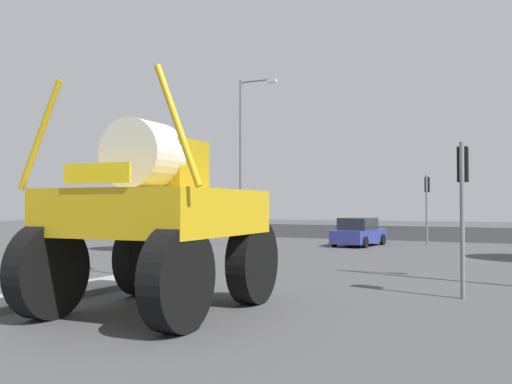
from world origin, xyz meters
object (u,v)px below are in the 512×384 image
(traffic_signal_far_left, at_px, (427,194))
(traffic_signal_near_right, at_px, (463,184))
(sedan_ahead, at_px, (359,233))
(traffic_signal_near_left, at_px, (132,184))
(streetlight_far_left, at_px, (244,153))
(oversize_sprayer, at_px, (157,219))
(bare_tree_left, at_px, (162,168))

(traffic_signal_far_left, bearing_deg, traffic_signal_near_right, -78.30)
(sedan_ahead, xyz_separation_m, traffic_signal_far_left, (3.23, 2.30, 2.10))
(sedan_ahead, height_order, traffic_signal_near_left, traffic_signal_near_left)
(traffic_signal_near_right, height_order, streetlight_far_left, streetlight_far_left)
(oversize_sprayer, xyz_separation_m, sedan_ahead, (-1.38, 20.17, -1.20))
(traffic_signal_far_left, distance_m, streetlight_far_left, 10.38)
(traffic_signal_near_right, xyz_separation_m, streetlight_far_left, (-12.58, 12.99, 2.34))
(traffic_signal_far_left, height_order, streetlight_far_left, streetlight_far_left)
(traffic_signal_near_left, height_order, streetlight_far_left, streetlight_far_left)
(oversize_sprayer, height_order, streetlight_far_left, streetlight_far_left)
(traffic_signal_near_right, xyz_separation_m, bare_tree_left, (-14.10, 7.58, 1.26))
(traffic_signal_near_right, distance_m, streetlight_far_left, 18.24)
(sedan_ahead, distance_m, traffic_signal_near_right, 17.17)
(traffic_signal_near_right, xyz_separation_m, traffic_signal_far_left, (-3.70, 17.88, 0.12))
(traffic_signal_near_right, relative_size, streetlight_far_left, 0.41)
(oversize_sprayer, xyz_separation_m, traffic_signal_near_right, (5.55, 4.58, 0.78))
(traffic_signal_near_left, bearing_deg, bare_tree_left, 119.16)
(traffic_signal_near_right, height_order, traffic_signal_far_left, traffic_signal_far_left)
(traffic_signal_near_right, bearing_deg, bare_tree_left, 151.73)
(traffic_signal_far_left, xyz_separation_m, bare_tree_left, (-10.39, -10.30, 1.15))
(sedan_ahead, relative_size, streetlight_far_left, 0.47)
(sedan_ahead, bearing_deg, traffic_signal_near_right, -150.51)
(oversize_sprayer, bearing_deg, bare_tree_left, 32.81)
(bare_tree_left, bearing_deg, traffic_signal_near_left, -60.84)
(traffic_signal_near_left, bearing_deg, oversize_sprayer, -46.67)
(traffic_signal_near_left, bearing_deg, streetlight_far_left, 101.83)
(traffic_signal_far_left, bearing_deg, traffic_signal_near_left, -109.01)
(streetlight_far_left, bearing_deg, oversize_sprayer, -68.17)
(bare_tree_left, bearing_deg, traffic_signal_far_left, 44.75)
(traffic_signal_near_right, bearing_deg, traffic_signal_far_left, 101.70)
(sedan_ahead, bearing_deg, bare_tree_left, 143.68)
(traffic_signal_near_left, bearing_deg, sedan_ahead, 79.34)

